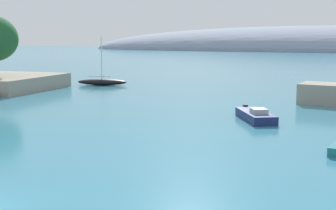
# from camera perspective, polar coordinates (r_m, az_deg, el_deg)

# --- Properties ---
(distant_ridge) EXTENTS (269.19, 86.05, 26.20)m
(distant_ridge) POSITION_cam_1_polar(r_m,az_deg,el_deg) (257.36, 19.17, 6.57)
(distant_ridge) COLOR gray
(distant_ridge) RESTS_ON ground
(sailboat_black_near_shore) EXTENTS (7.36, 3.25, 6.95)m
(sailboat_black_near_shore) POSITION_cam_1_polar(r_m,az_deg,el_deg) (65.58, -8.35, 2.93)
(sailboat_black_near_shore) COLOR black
(sailboat_black_near_shore) RESTS_ON water
(motorboat_navy_foreground) EXTENTS (4.18, 5.82, 1.11)m
(motorboat_navy_foreground) POSITION_cam_1_polar(r_m,az_deg,el_deg) (38.10, 11.04, -1.31)
(motorboat_navy_foreground) COLOR navy
(motorboat_navy_foreground) RESTS_ON water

